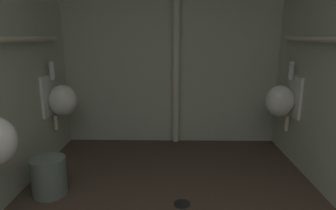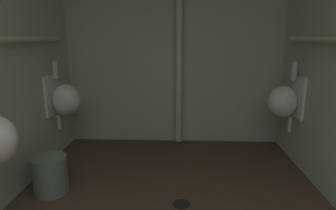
{
  "view_description": "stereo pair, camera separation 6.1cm",
  "coord_description": "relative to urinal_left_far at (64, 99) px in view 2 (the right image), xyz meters",
  "views": [
    {
      "loc": [
        0.01,
        0.14,
        1.35
      ],
      "look_at": [
        -0.02,
        2.39,
        0.81
      ],
      "focal_mm": 30.83,
      "sensor_mm": 36.0,
      "label": 1
    },
    {
      "loc": [
        0.07,
        0.14,
        1.35
      ],
      "look_at": [
        -0.02,
        2.39,
        0.81
      ],
      "focal_mm": 30.83,
      "sensor_mm": 36.0,
      "label": 2
    }
  ],
  "objects": [
    {
      "name": "standpipe_back_wall",
      "position": [
        1.24,
        0.51,
        0.66
      ],
      "size": [
        0.08,
        0.08,
        2.64
      ],
      "primitive_type": "cylinder",
      "color": "beige",
      "rests_on": "ground"
    },
    {
      "name": "urinal_right_mid",
      "position": [
        2.36,
        0.0,
        0.0
      ],
      "size": [
        0.32,
        0.3,
        0.76
      ],
      "color": "white"
    },
    {
      "name": "waste_bin",
      "position": [
        0.13,
        -0.74,
        -0.52
      ],
      "size": [
        0.29,
        0.29,
        0.33
      ],
      "primitive_type": "cylinder",
      "color": "slate",
      "rests_on": "ground"
    },
    {
      "name": "urinal_left_far",
      "position": [
        0.0,
        0.0,
        0.0
      ],
      "size": [
        0.32,
        0.3,
        0.76
      ],
      "color": "white"
    },
    {
      "name": "wall_back",
      "position": [
        1.18,
        0.62,
        0.66
      ],
      "size": [
        2.78,
        0.06,
        2.69
      ],
      "primitive_type": "cube",
      "color": "#B6C0AB",
      "rests_on": "ground"
    },
    {
      "name": "floor_drain",
      "position": [
        1.28,
        -0.89,
        -0.68
      ],
      "size": [
        0.14,
        0.14,
        0.01
      ],
      "primitive_type": "cylinder",
      "color": "black",
      "rests_on": "ground"
    }
  ]
}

